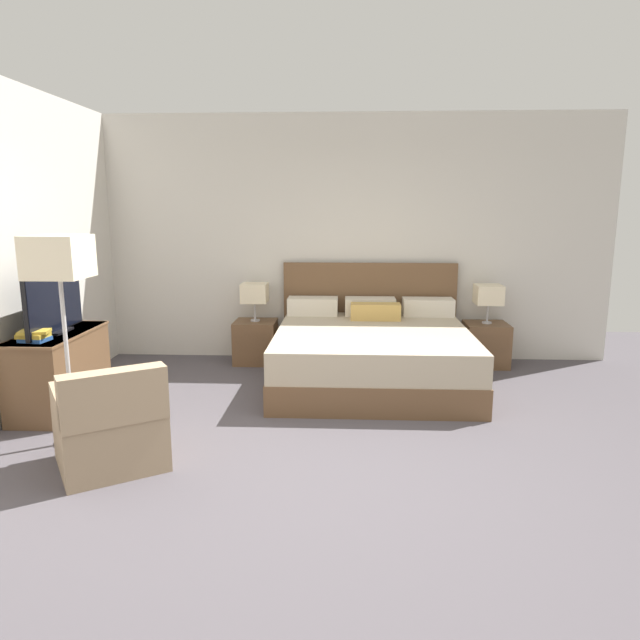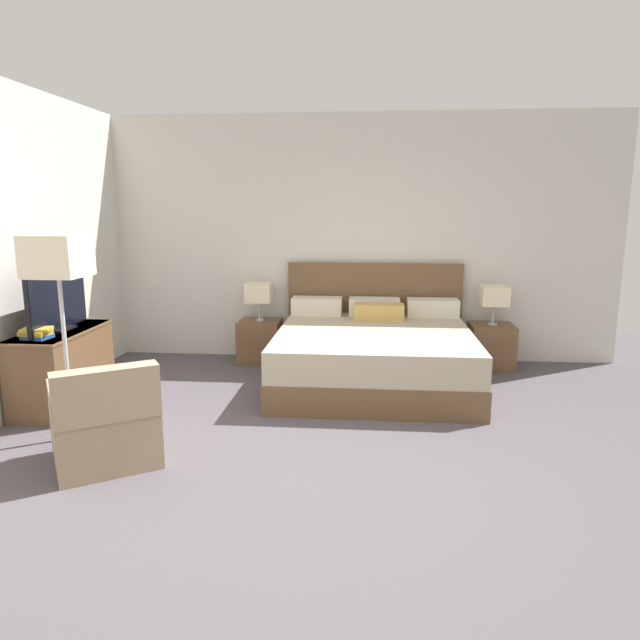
{
  "view_description": "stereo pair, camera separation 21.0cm",
  "coord_description": "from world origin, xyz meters",
  "px_view_note": "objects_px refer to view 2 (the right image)",
  "views": [
    {
      "loc": [
        0.19,
        -3.52,
        1.8
      ],
      "look_at": [
        -0.07,
        1.79,
        0.75
      ],
      "focal_mm": 32.0,
      "sensor_mm": 36.0,
      "label": 1
    },
    {
      "loc": [
        0.4,
        -3.51,
        1.8
      ],
      "look_at": [
        -0.07,
        1.79,
        0.75
      ],
      "focal_mm": 32.0,
      "sensor_mm": 36.0,
      "label": 2
    }
  ],
  "objects_px": {
    "nightstand_right": "(491,346)",
    "tv": "(57,299)",
    "table_lamp_right": "(494,296)",
    "dresser": "(63,367)",
    "nightstand_left": "(260,341)",
    "armchair_by_window": "(105,425)",
    "floor_lamp": "(58,265)",
    "book_red_cover": "(37,337)",
    "book_blue_cover": "(36,333)",
    "bed": "(374,353)",
    "table_lamp_left": "(259,293)",
    "book_small_top": "(37,329)"
  },
  "relations": [
    {
      "from": "bed",
      "to": "book_blue_cover",
      "type": "distance_m",
      "value": 3.17
    },
    {
      "from": "dresser",
      "to": "book_small_top",
      "type": "bearing_deg",
      "value": -90.37
    },
    {
      "from": "book_small_top",
      "to": "armchair_by_window",
      "type": "xyz_separation_m",
      "value": [
        0.94,
        -0.79,
        -0.51
      ]
    },
    {
      "from": "bed",
      "to": "nightstand_left",
      "type": "relative_size",
      "value": 4.14
    },
    {
      "from": "dresser",
      "to": "book_red_cover",
      "type": "bearing_deg",
      "value": -90.35
    },
    {
      "from": "table_lamp_right",
      "to": "armchair_by_window",
      "type": "relative_size",
      "value": 0.47
    },
    {
      "from": "tv",
      "to": "armchair_by_window",
      "type": "height_order",
      "value": "tv"
    },
    {
      "from": "book_small_top",
      "to": "floor_lamp",
      "type": "xyz_separation_m",
      "value": [
        0.47,
        -0.39,
        0.59
      ]
    },
    {
      "from": "armchair_by_window",
      "to": "floor_lamp",
      "type": "relative_size",
      "value": 0.59
    },
    {
      "from": "bed",
      "to": "floor_lamp",
      "type": "relative_size",
      "value": 1.28
    },
    {
      "from": "nightstand_left",
      "to": "armchair_by_window",
      "type": "relative_size",
      "value": 0.52
    },
    {
      "from": "table_lamp_left",
      "to": "book_small_top",
      "type": "xyz_separation_m",
      "value": [
        -1.51,
        -2.01,
        -0.03
      ]
    },
    {
      "from": "bed",
      "to": "floor_lamp",
      "type": "bearing_deg",
      "value": -144.81
    },
    {
      "from": "table_lamp_left",
      "to": "tv",
      "type": "bearing_deg",
      "value": -132.25
    },
    {
      "from": "bed",
      "to": "armchair_by_window",
      "type": "distance_m",
      "value": 2.83
    },
    {
      "from": "tv",
      "to": "book_red_cover",
      "type": "relative_size",
      "value": 4.42
    },
    {
      "from": "table_lamp_right",
      "to": "dresser",
      "type": "distance_m",
      "value": 4.53
    },
    {
      "from": "nightstand_left",
      "to": "table_lamp_left",
      "type": "xyz_separation_m",
      "value": [
        0.0,
        0.0,
        0.58
      ]
    },
    {
      "from": "floor_lamp",
      "to": "table_lamp_right",
      "type": "bearing_deg",
      "value": 32.83
    },
    {
      "from": "bed",
      "to": "nightstand_right",
      "type": "bearing_deg",
      "value": 28.25
    },
    {
      "from": "bed",
      "to": "table_lamp_right",
      "type": "bearing_deg",
      "value": 28.3
    },
    {
      "from": "book_small_top",
      "to": "tv",
      "type": "bearing_deg",
      "value": 89.22
    },
    {
      "from": "table_lamp_right",
      "to": "tv",
      "type": "bearing_deg",
      "value": -158.37
    },
    {
      "from": "nightstand_left",
      "to": "tv",
      "type": "bearing_deg",
      "value": -132.27
    },
    {
      "from": "bed",
      "to": "armchair_by_window",
      "type": "relative_size",
      "value": 2.17
    },
    {
      "from": "armchair_by_window",
      "to": "floor_lamp",
      "type": "xyz_separation_m",
      "value": [
        -0.47,
        0.4,
        1.09
      ]
    },
    {
      "from": "table_lamp_left",
      "to": "book_small_top",
      "type": "height_order",
      "value": "table_lamp_left"
    },
    {
      "from": "nightstand_left",
      "to": "book_red_cover",
      "type": "height_order",
      "value": "book_red_cover"
    },
    {
      "from": "tv",
      "to": "book_blue_cover",
      "type": "height_order",
      "value": "tv"
    },
    {
      "from": "tv",
      "to": "floor_lamp",
      "type": "height_order",
      "value": "floor_lamp"
    },
    {
      "from": "nightstand_right",
      "to": "tv",
      "type": "xyz_separation_m",
      "value": [
        -4.18,
        -1.66,
        0.75
      ]
    },
    {
      "from": "table_lamp_left",
      "to": "dresser",
      "type": "distance_m",
      "value": 2.3
    },
    {
      "from": "nightstand_left",
      "to": "nightstand_right",
      "type": "relative_size",
      "value": 1.0
    },
    {
      "from": "tv",
      "to": "book_red_cover",
      "type": "bearing_deg",
      "value": -90.76
    },
    {
      "from": "nightstand_right",
      "to": "book_blue_cover",
      "type": "height_order",
      "value": "book_blue_cover"
    },
    {
      "from": "dresser",
      "to": "book_red_cover",
      "type": "relative_size",
      "value": 5.26
    },
    {
      "from": "table_lamp_left",
      "to": "book_red_cover",
      "type": "height_order",
      "value": "table_lamp_left"
    },
    {
      "from": "book_red_cover",
      "to": "tv",
      "type": "bearing_deg",
      "value": 89.24
    },
    {
      "from": "nightstand_left",
      "to": "dresser",
      "type": "relative_size",
      "value": 0.45
    },
    {
      "from": "table_lamp_right",
      "to": "tv",
      "type": "relative_size",
      "value": 0.48
    },
    {
      "from": "tv",
      "to": "floor_lamp",
      "type": "bearing_deg",
      "value": -58.22
    },
    {
      "from": "nightstand_right",
      "to": "tv",
      "type": "distance_m",
      "value": 4.56
    },
    {
      "from": "book_red_cover",
      "to": "book_blue_cover",
      "type": "relative_size",
      "value": 0.94
    },
    {
      "from": "nightstand_right",
      "to": "tv",
      "type": "relative_size",
      "value": 0.54
    },
    {
      "from": "book_blue_cover",
      "to": "tv",
      "type": "bearing_deg",
      "value": 87.31
    },
    {
      "from": "table_lamp_right",
      "to": "book_small_top",
      "type": "distance_m",
      "value": 4.64
    },
    {
      "from": "nightstand_left",
      "to": "dresser",
      "type": "distance_m",
      "value": 2.25
    },
    {
      "from": "nightstand_right",
      "to": "floor_lamp",
      "type": "relative_size",
      "value": 0.31
    },
    {
      "from": "table_lamp_right",
      "to": "floor_lamp",
      "type": "relative_size",
      "value": 0.28
    },
    {
      "from": "nightstand_left",
      "to": "table_lamp_right",
      "type": "xyz_separation_m",
      "value": [
        2.68,
        0.0,
        0.58
      ]
    }
  ]
}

